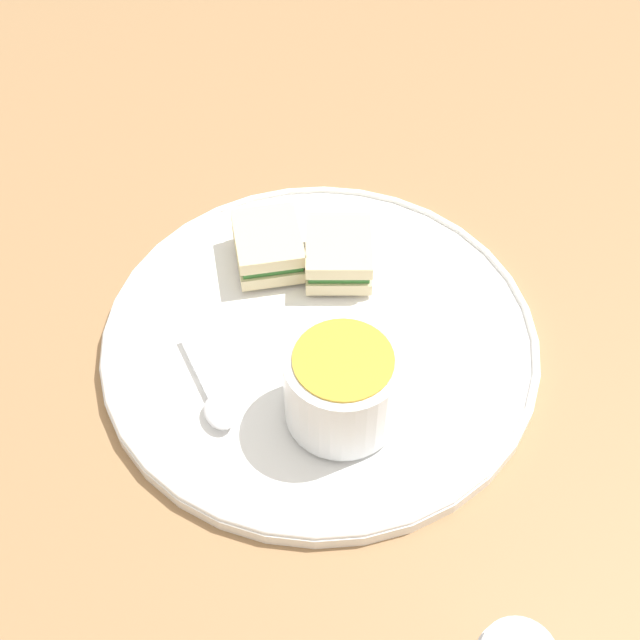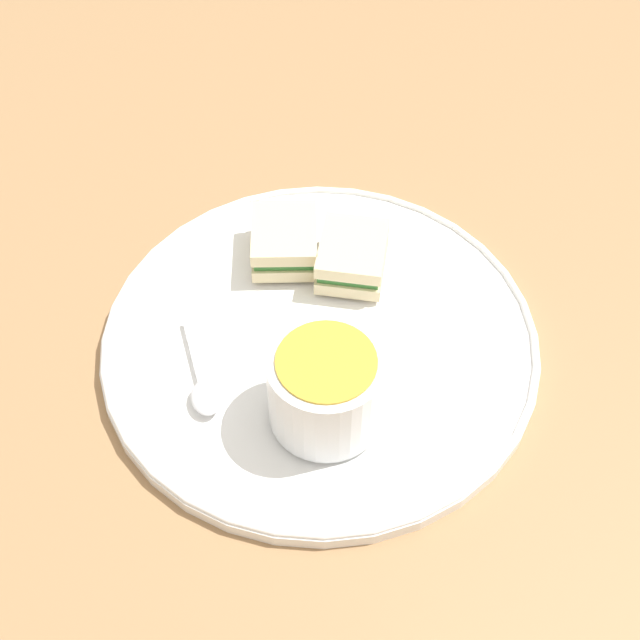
# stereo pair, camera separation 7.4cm
# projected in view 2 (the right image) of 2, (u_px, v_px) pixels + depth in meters

# --- Properties ---
(ground_plane) EXTENTS (2.40, 2.40, 0.00)m
(ground_plane) POSITION_uv_depth(u_px,v_px,m) (320.00, 346.00, 0.77)
(ground_plane) COLOR #9E754C
(plate) EXTENTS (0.37, 0.37, 0.02)m
(plate) POSITION_uv_depth(u_px,v_px,m) (320.00, 340.00, 0.76)
(plate) COLOR white
(plate) RESTS_ON ground_plane
(soup_bowl) EXTENTS (0.09, 0.09, 0.07)m
(soup_bowl) POSITION_uv_depth(u_px,v_px,m) (326.00, 388.00, 0.68)
(soup_bowl) COLOR white
(soup_bowl) RESTS_ON plate
(spoon) EXTENTS (0.03, 0.11, 0.01)m
(spoon) POSITION_uv_depth(u_px,v_px,m) (204.00, 391.00, 0.72)
(spoon) COLOR silver
(spoon) RESTS_ON plate
(sandwich_half_near) EXTENTS (0.08, 0.09, 0.03)m
(sandwich_half_near) POSITION_uv_depth(u_px,v_px,m) (352.00, 256.00, 0.79)
(sandwich_half_near) COLOR beige
(sandwich_half_near) RESTS_ON plate
(sandwich_half_far) EXTENTS (0.07, 0.08, 0.03)m
(sandwich_half_far) POSITION_uv_depth(u_px,v_px,m) (285.00, 241.00, 0.80)
(sandwich_half_far) COLOR beige
(sandwich_half_far) RESTS_ON plate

